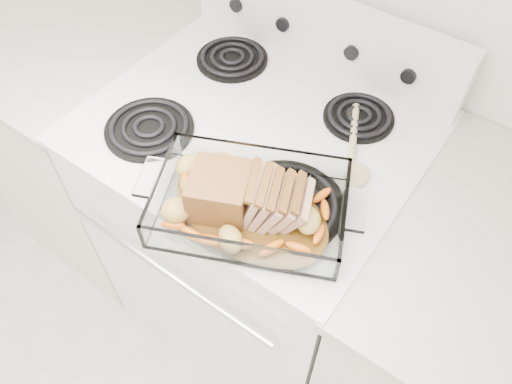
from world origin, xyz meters
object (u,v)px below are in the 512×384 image
Objects in this scene: electric_range at (255,229)px; baking_dish at (250,207)px; counter_left at (105,141)px; pork_roast at (241,192)px; counter_right at (459,355)px.

baking_dish is (0.15, -0.22, 0.48)m from electric_range.
electric_range is 1.20× the size of counter_left.
electric_range is 0.57m from pork_roast.
counter_left and counter_right have the same top height.
baking_dish reaches higher than counter_left.
electric_range is at bearing 99.03° from baking_dish.
counter_right is 0.75m from baking_dish.
baking_dish is (0.81, -0.22, 0.50)m from counter_left.
counter_right is at bearing -1.60° from baking_dish.
counter_left is 0.98m from baking_dish.
counter_left is 3.92× the size of pork_roast.
counter_left is 2.48× the size of baking_dish.
counter_right is 3.92× the size of pork_roast.
pork_roast reaches higher than counter_right.
electric_range is 4.70× the size of pork_roast.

